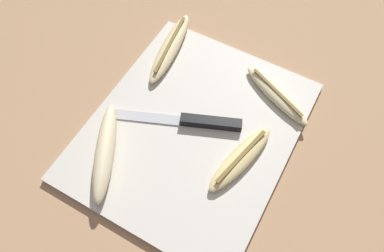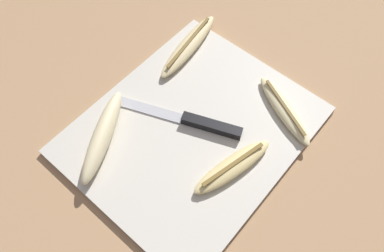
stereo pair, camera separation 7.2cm
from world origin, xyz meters
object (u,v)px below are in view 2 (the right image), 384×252
at_px(banana_cream_curved, 103,136).
at_px(knife, 199,123).
at_px(banana_soft_right, 284,110).
at_px(banana_golden_short, 233,167).
at_px(banana_ripe_center, 189,45).

bearing_deg(banana_cream_curved, knife, -38.30).
xyz_separation_m(banana_soft_right, banana_golden_short, (-0.16, 0.00, 0.00)).
relative_size(knife, banana_cream_curved, 1.33).
bearing_deg(banana_cream_curved, banana_ripe_center, 5.82).
bearing_deg(knife, banana_cream_curved, 119.59).
relative_size(banana_ripe_center, banana_soft_right, 1.22).
xyz_separation_m(knife, banana_golden_short, (-0.03, -0.11, 0.00)).
xyz_separation_m(knife, banana_cream_curved, (-0.14, 0.11, 0.01)).
bearing_deg(banana_soft_right, knife, 140.10).
distance_m(knife, banana_golden_short, 0.11).
bearing_deg(banana_ripe_center, banana_golden_short, -123.65).
distance_m(banana_ripe_center, banana_golden_short, 0.30).
bearing_deg(banana_ripe_center, knife, -133.07).
relative_size(knife, banana_golden_short, 1.47).
bearing_deg(knife, banana_golden_short, -129.11).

